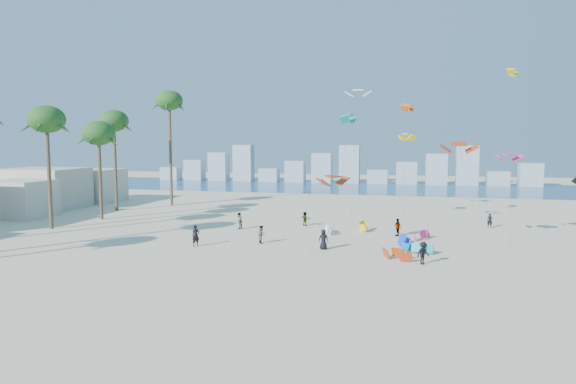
# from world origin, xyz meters

# --- Properties ---
(ground) EXTENTS (220.00, 220.00, 0.00)m
(ground) POSITION_xyz_m (0.00, 0.00, 0.00)
(ground) COLOR beige
(ground) RESTS_ON ground
(ocean) EXTENTS (220.00, 220.00, 0.00)m
(ocean) POSITION_xyz_m (0.00, 72.00, 0.01)
(ocean) COLOR navy
(ocean) RESTS_ON ground
(kitesurfer_near) EXTENTS (0.80, 0.80, 1.88)m
(kitesurfer_near) POSITION_xyz_m (-4.19, 11.24, 0.94)
(kitesurfer_near) COLOR black
(kitesurfer_near) RESTS_ON ground
(kitesurfer_mid) EXTENTS (0.95, 0.98, 1.60)m
(kitesurfer_mid) POSITION_xyz_m (1.00, 13.96, 0.80)
(kitesurfer_mid) COLOR gray
(kitesurfer_mid) RESTS_ON ground
(kitesurfers_far) EXTENTS (26.58, 18.99, 1.74)m
(kitesurfers_far) POSITION_xyz_m (7.95, 17.58, 0.84)
(kitesurfers_far) COLOR black
(kitesurfers_far) RESTS_ON ground
(grounded_kites) EXTENTS (11.13, 14.90, 1.03)m
(grounded_kites) POSITION_xyz_m (12.42, 16.11, 0.44)
(grounded_kites) COLOR white
(grounded_kites) RESTS_ON ground
(flying_kites) EXTENTS (27.95, 31.33, 18.54)m
(flying_kites) POSITION_xyz_m (16.40, 23.99, 11.18)
(flying_kites) COLOR #B93512
(flying_kites) RESTS_ON ground
(palm_row) EXTENTS (9.04, 44.80, 16.42)m
(palm_row) POSITION_xyz_m (-22.49, 16.18, 11.68)
(palm_row) COLOR brown
(palm_row) RESTS_ON ground
(distant_skyline) EXTENTS (85.00, 3.00, 8.40)m
(distant_skyline) POSITION_xyz_m (-1.19, 82.00, 3.09)
(distant_skyline) COLOR #9EADBF
(distant_skyline) RESTS_ON ground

